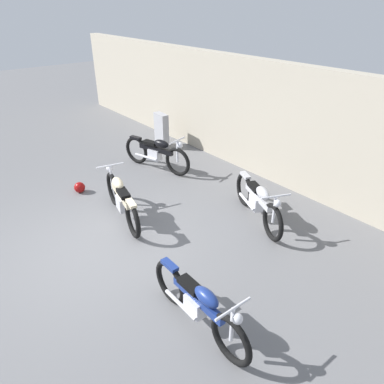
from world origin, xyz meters
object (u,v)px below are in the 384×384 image
at_px(motorcycle_blue, 199,305).
at_px(motorcycle_black, 157,153).
at_px(motorcycle_cream, 121,199).
at_px(motorcycle_silver, 258,201).
at_px(stone_marker, 162,130).
at_px(helmet, 80,187).

distance_m(motorcycle_blue, motorcycle_black, 5.17).
bearing_deg(motorcycle_cream, motorcycle_silver, -118.37).
xyz_separation_m(stone_marker, motorcycle_blue, (5.83, -3.48, -0.08)).
bearing_deg(motorcycle_cream, helmet, 20.39).
xyz_separation_m(stone_marker, motorcycle_silver, (4.53, -0.89, -0.06)).
bearing_deg(stone_marker, motorcycle_blue, -30.87).
bearing_deg(helmet, motorcycle_cream, 7.76).
xyz_separation_m(motorcycle_silver, motorcycle_black, (-3.26, -0.15, 0.02)).
xyz_separation_m(motorcycle_blue, motorcycle_black, (-4.55, 2.44, 0.04)).
bearing_deg(motorcycle_silver, motorcycle_black, -153.85).
bearing_deg(stone_marker, motorcycle_silver, -11.11).
xyz_separation_m(helmet, motorcycle_silver, (3.32, 2.22, 0.31)).
height_order(motorcycle_blue, motorcycle_black, motorcycle_black).
bearing_deg(motorcycle_black, stone_marker, 124.73).
relative_size(helmet, motorcycle_silver, 0.13).
bearing_deg(motorcycle_black, motorcycle_cream, -66.86).
bearing_deg(helmet, stone_marker, 111.18).
bearing_deg(stone_marker, motorcycle_black, -39.21).
distance_m(stone_marker, motorcycle_blue, 6.79).
height_order(stone_marker, motorcycle_silver, stone_marker).
height_order(helmet, motorcycle_blue, motorcycle_blue).
relative_size(motorcycle_blue, motorcycle_silver, 1.02).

